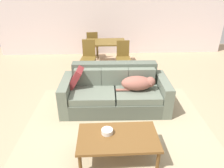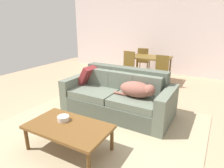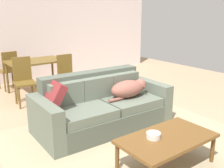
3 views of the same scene
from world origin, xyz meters
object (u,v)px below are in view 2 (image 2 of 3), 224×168
Objects in this scene: dining_table at (150,59)px; dining_chair_far_left at (143,60)px; dining_chair_near_left at (127,66)px; coffee_table at (68,128)px; dining_chair_near_right at (161,71)px; dog_on_left_cushion at (137,90)px; bowl_on_coffee_table at (63,118)px; couch at (119,96)px; throw_pillow_by_left_arm at (88,75)px.

dining_chair_far_left is (-0.43, 0.63, -0.16)m from dining_table.
coffee_table is at bearing -73.85° from dining_chair_near_left.
coffee_table is at bearing 89.82° from dining_chair_far_left.
dining_chair_near_right is (0.41, 3.32, 0.14)m from coffee_table.
dining_chair_far_left reaches higher than dog_on_left_cushion.
dining_chair_near_right is (0.56, 3.24, 0.06)m from bowl_on_coffee_table.
couch is at bearing 93.78° from dining_chair_far_left.
throw_pillow_by_left_arm is at bearing -121.77° from dining_chair_near_right.
coffee_table is 0.19m from bowl_on_coffee_table.
dining_chair_near_left is 0.99m from dining_chair_near_right.
dining_chair_near_left is 1.24m from dining_chair_far_left.
dining_chair_near_right is at bearing 120.91° from dining_chair_far_left.
dog_on_left_cushion is 2.02m from dining_chair_near_right.
bowl_on_coffee_table reaches higher than coffee_table.
dining_chair_near_right is (1.15, 1.78, -0.16)m from throw_pillow_by_left_arm.
coffee_table is 1.26× the size of dining_chair_far_left.
throw_pillow_by_left_arm is (-1.25, 0.24, 0.05)m from dog_on_left_cushion.
dining_chair_near_left reaches higher than coffee_table.
dog_on_left_cushion reaches higher than coffee_table.
throw_pillow_by_left_arm is 0.46× the size of dining_chair_far_left.
dining_chair_far_left is (0.06, 1.24, -0.01)m from dining_chair_near_left.
coffee_table is at bearing -109.54° from dog_on_left_cushion.
couch is 2.46m from dining_table.
dining_chair_near_right reaches higher than dining_table.
coffee_table is 0.96× the size of dining_table.
dog_on_left_cushion is at bearing -17.00° from couch.
dining_chair_far_left reaches higher than couch.
dining_chair_far_left reaches higher than dining_chair_near_right.
couch is at bearing 81.60° from bowl_on_coffee_table.
coffee_table is at bearing -64.29° from throw_pillow_by_left_arm.
bowl_on_coffee_table is at bearing -68.11° from throw_pillow_by_left_arm.
dining_chair_far_left is (-0.36, 4.44, 0.09)m from bowl_on_coffee_table.
dining_chair_near_left is 1.03× the size of dining_chair_far_left.
dining_chair_near_right reaches higher than throw_pillow_by_left_arm.
throw_pillow_by_left_arm reaches higher than dining_table.
dog_on_left_cushion is at bearing 68.82° from coffee_table.
dog_on_left_cushion is 0.86× the size of dining_chair_near_right.
dining_chair_far_left is at bearing 128.75° from dining_chair_near_right.
dining_chair_far_left is (-0.92, 1.20, 0.02)m from dining_chair_near_right.
dining_table reaches higher than bowl_on_coffee_table.
throw_pillow_by_left_arm is at bearing -105.70° from dining_table.
couch is 2.81× the size of dog_on_left_cushion.
dining_table is at bearing 91.25° from coffee_table.
dining_table is (0.07, 3.81, 0.25)m from bowl_on_coffee_table.
throw_pillow_by_left_arm is 2.53× the size of bowl_on_coffee_table.
dining_chair_near_left reaches higher than dining_table.
couch is 3.12m from dining_chair_far_left.
dining_chair_far_left is at bearing 124.31° from dining_table.
dining_table is at bearing 74.30° from throw_pillow_by_left_arm.
dog_on_left_cushion is 0.81× the size of dining_chair_near_left.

